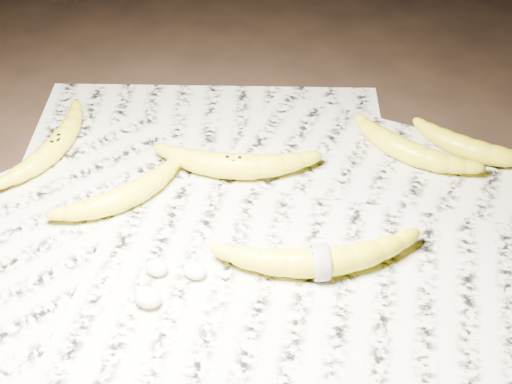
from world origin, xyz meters
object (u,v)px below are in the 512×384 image
at_px(banana_taped, 321,260).
at_px(banana_upper_b, 471,147).
at_px(banana_left_b, 127,194).
at_px(banana_upper_a, 407,149).
at_px(banana_left_a, 55,144).
at_px(banana_center, 234,164).

xyz_separation_m(banana_taped, banana_upper_b, (0.12, 0.31, -0.00)).
distance_m(banana_left_b, banana_upper_a, 0.41).
bearing_deg(banana_left_a, banana_left_b, -111.61).
relative_size(banana_left_a, banana_center, 0.91).
distance_m(banana_left_b, banana_upper_b, 0.51).
bearing_deg(banana_upper_b, banana_left_b, -137.93).
height_order(banana_left_b, banana_upper_a, same).
bearing_deg(banana_taped, banana_left_a, 142.06).
distance_m(banana_left_a, banana_upper_a, 0.52).
height_order(banana_left_a, banana_upper_a, banana_upper_a).
bearing_deg(banana_left_a, banana_upper_b, -69.74).
bearing_deg(banana_left_a, banana_center, -79.51).
bearing_deg(banana_left_b, banana_left_a, 100.92).
xyz_separation_m(banana_left_a, banana_left_b, (0.16, -0.05, 0.00)).
height_order(banana_taped, banana_upper_a, banana_taped).
bearing_deg(banana_center, banana_upper_a, 13.17).
bearing_deg(banana_upper_a, banana_left_b, -128.35).
height_order(banana_center, banana_upper_b, banana_center).
bearing_deg(banana_upper_b, banana_taped, -105.95).
bearing_deg(banana_taped, banana_left_b, 148.15).
bearing_deg(banana_upper_a, banana_left_a, -143.59).
distance_m(banana_left_a, banana_left_b, 0.16).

